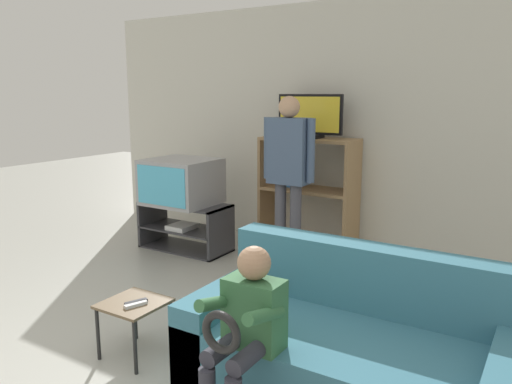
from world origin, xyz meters
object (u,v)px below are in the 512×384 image
at_px(media_shelf, 308,194).
at_px(couch, 354,351).
at_px(television_main, 181,182).
at_px(television_flat, 310,117).
at_px(snack_table, 134,310).
at_px(remote_control_white, 136,304).
at_px(person_standing_adult, 289,165).
at_px(remote_control_black, 136,302).
at_px(person_seated_child, 245,325).
at_px(tv_stand, 185,227).

height_order(media_shelf, couch, media_shelf).
relative_size(television_main, couch, 0.39).
xyz_separation_m(television_flat, snack_table, (0.01, -2.54, -1.11)).
height_order(remote_control_white, person_standing_adult, person_standing_adult).
height_order(media_shelf, remote_control_white, media_shelf).
relative_size(remote_control_black, person_seated_child, 0.16).
distance_m(snack_table, remote_control_black, 0.07).
bearing_deg(person_standing_adult, television_main, -174.68).
bearing_deg(media_shelf, remote_control_white, -88.21).
bearing_deg(remote_control_black, snack_table, -175.68).
relative_size(television_main, person_seated_child, 0.76).
bearing_deg(snack_table, media_shelf, 90.58).
bearing_deg(remote_control_white, couch, 36.10).
relative_size(television_flat, remote_control_white, 4.91).
bearing_deg(television_flat, person_seated_child, -70.19).
bearing_deg(media_shelf, remote_control_black, -88.70).
height_order(television_flat, snack_table, television_flat).
height_order(television_main, person_seated_child, television_main).
relative_size(remote_control_white, person_standing_adult, 0.09).
height_order(remote_control_black, person_standing_adult, person_standing_adult).
bearing_deg(television_flat, television_main, -151.19).
bearing_deg(television_main, person_standing_adult, 5.32).
relative_size(television_main, media_shelf, 0.58).
xyz_separation_m(television_flat, remote_control_white, (0.07, -2.58, -1.05)).
distance_m(snack_table, couch, 1.39).
distance_m(media_shelf, remote_control_black, 2.59).
xyz_separation_m(tv_stand, couch, (2.52, -1.60, 0.02)).
bearing_deg(remote_control_black, person_standing_adult, 113.16).
height_order(tv_stand, remote_control_white, tv_stand).
xyz_separation_m(tv_stand, television_flat, (1.16, 0.63, 1.17)).
height_order(television_main, person_standing_adult, person_standing_adult).
bearing_deg(snack_table, couch, 13.26).
xyz_separation_m(television_flat, person_standing_adult, (0.04, -0.53, -0.42)).
bearing_deg(snack_table, tv_stand, 121.44).
relative_size(media_shelf, person_seated_child, 1.31).
distance_m(couch, person_seated_child, 0.70).
relative_size(snack_table, person_seated_child, 0.40).
xyz_separation_m(television_main, snack_table, (1.19, -1.90, -0.44)).
distance_m(media_shelf, couch, 2.66).
distance_m(snack_table, person_standing_adult, 2.12).
bearing_deg(couch, snack_table, -166.74).
relative_size(media_shelf, couch, 0.68).
bearing_deg(remote_control_black, television_main, 145.78).
bearing_deg(remote_control_black, media_shelf, 114.43).
distance_m(remote_control_black, couch, 1.36).
relative_size(media_shelf, remote_control_white, 8.43).
distance_m(television_flat, person_seated_child, 3.05).
distance_m(television_main, media_shelf, 1.35).
xyz_separation_m(media_shelf, snack_table, (0.03, -2.57, -0.31)).
height_order(media_shelf, person_seated_child, media_shelf).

